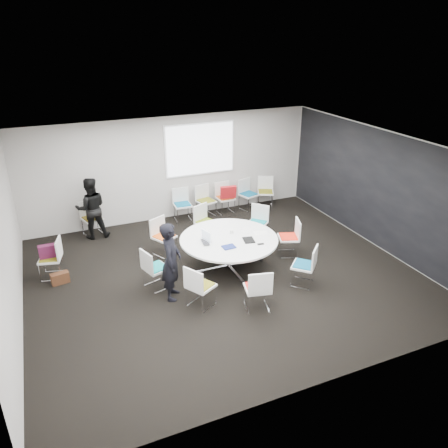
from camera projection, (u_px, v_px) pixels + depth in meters
name	position (u px, v px, depth m)	size (l,w,h in m)	color
room_shell	(227.00, 214.00, 8.91)	(8.08, 7.08, 2.88)	black
conference_table	(229.00, 246.00, 9.51)	(2.13, 2.13, 0.73)	silver
projection_screen	(200.00, 149.00, 11.88)	(1.90, 0.03, 1.35)	white
chair_ring_a	(288.00, 244.00, 10.17)	(0.58, 0.58, 0.88)	silver
chair_ring_b	(257.00, 230.00, 10.90)	(0.64, 0.64, 0.88)	silver
chair_ring_c	(206.00, 229.00, 10.94)	(0.60, 0.60, 0.88)	silver
chair_ring_d	(164.00, 243.00, 10.21)	(0.62, 0.61, 0.88)	silver
chair_ring_e	(156.00, 276.00, 8.89)	(0.56, 0.57, 0.88)	silver
chair_ring_f	(201.00, 294.00, 8.28)	(0.62, 0.62, 0.88)	silver
chair_ring_g	(257.00, 296.00, 8.20)	(0.55, 0.54, 0.88)	silver
chair_ring_h	(304.00, 273.00, 8.99)	(0.64, 0.64, 0.88)	silver
chair_back_a	(183.00, 211.00, 12.02)	(0.49, 0.48, 0.88)	silver
chair_back_b	(206.00, 207.00, 12.27)	(0.55, 0.54, 0.88)	silver
chair_back_c	(225.00, 204.00, 12.50)	(0.49, 0.47, 0.88)	silver
chair_back_d	(248.00, 200.00, 12.76)	(0.57, 0.57, 0.88)	silver
chair_back_e	(265.00, 197.00, 12.94)	(0.61, 0.60, 0.88)	silver
chair_spare_left	(52.00, 265.00, 9.27)	(0.55, 0.56, 0.88)	silver
chair_person_back	(93.00, 224.00, 11.18)	(0.57, 0.56, 0.88)	silver
person_main	(171.00, 261.00, 8.36)	(0.58, 0.38, 1.60)	black
person_back	(91.00, 208.00, 10.83)	(0.76, 0.60, 1.57)	black
laptop	(207.00, 242.00, 9.23)	(0.33, 0.21, 0.03)	#333338
laptop_lid	(206.00, 236.00, 9.23)	(0.30, 0.02, 0.22)	silver
notebook_black	(249.00, 240.00, 9.32)	(0.22, 0.30, 0.02)	black
tablet_folio	(229.00, 247.00, 9.03)	(0.26, 0.20, 0.03)	navy
papers_right	(246.00, 230.00, 9.79)	(0.30, 0.21, 0.00)	silver
papers_front	(261.00, 233.00, 9.67)	(0.30, 0.21, 0.00)	white
cup	(232.00, 232.00, 9.62)	(0.08, 0.08, 0.09)	white
phone	(261.00, 244.00, 9.17)	(0.14, 0.07, 0.01)	black
maroon_bag	(49.00, 251.00, 9.12)	(0.40, 0.14, 0.28)	#521535
brown_bag	(60.00, 278.00, 9.09)	(0.36, 0.16, 0.24)	#472716
red_jacket	(228.00, 192.00, 12.13)	(0.44, 0.10, 0.35)	#AB1519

